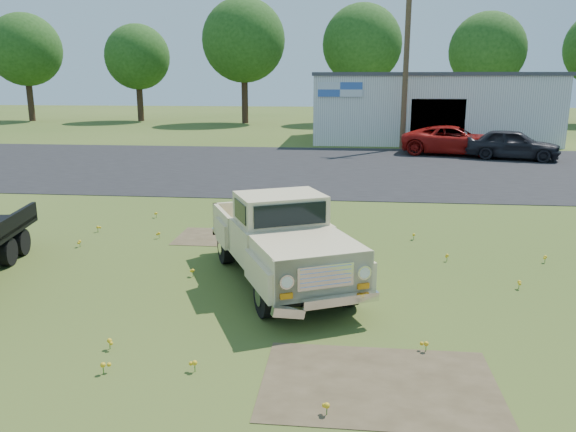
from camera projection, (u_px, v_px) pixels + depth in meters
The scene contains 14 objects.
ground at pixel (288, 293), 10.21m from camera, with size 140.00×140.00×0.00m, color #364E19.
asphalt_lot at pixel (324, 167), 24.70m from camera, with size 90.00×14.00×0.02m, color black.
dirt_patch_a at pixel (379, 384), 7.16m from camera, with size 3.00×2.00×0.01m, color #443924.
dirt_patch_b at pixel (222, 237), 13.80m from camera, with size 2.20×1.60×0.01m, color #443924.
commercial_building at pixel (429, 106), 35.16m from camera, with size 14.20×8.20×4.15m.
utility_pole_mid at pixel (406, 63), 29.94m from camera, with size 1.60×0.30×9.00m.
treeline_a at pixel (25, 50), 50.23m from camera, with size 6.40×6.40×9.52m.
treeline_b at pixel (137, 57), 50.32m from camera, with size 5.76×5.76×8.57m.
treeline_c at pixel (244, 41), 47.53m from camera, with size 7.04×7.04×10.47m.
treeline_d at pixel (362, 44), 47.54m from camera, with size 6.72×6.72×10.00m.
treeline_e at pixel (487, 51), 45.20m from camera, with size 6.08×6.08×9.04m.
vintage_pickup_truck at pixel (280, 238), 10.58m from camera, with size 1.85×4.77×1.73m, color beige, non-canonical shape.
red_pickup at pixel (454, 141), 28.52m from camera, with size 2.40×5.20×1.44m, color maroon.
dark_sedan at pixel (513, 145), 26.88m from camera, with size 1.71×4.25×1.45m, color black.
Camera 1 is at (1.03, -9.53, 3.80)m, focal length 35.00 mm.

